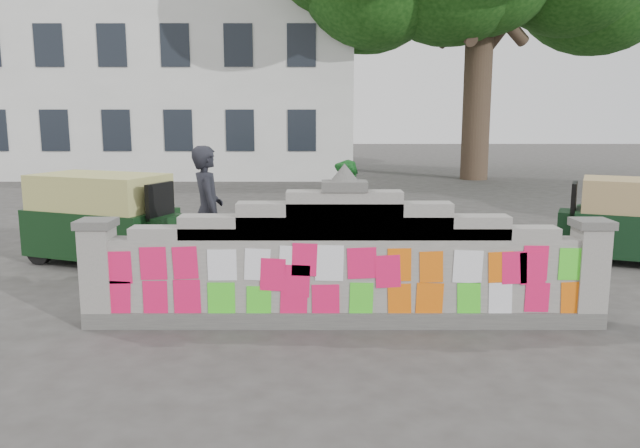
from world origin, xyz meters
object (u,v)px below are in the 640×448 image
object	(u,v)px
cyclist_rider	(208,228)
rickshaw_left	(104,217)
cyclist_bike	(209,254)
pedestrian	(345,213)

from	to	relation	value
cyclist_rider	rickshaw_left	distance (m)	2.81
cyclist_bike	cyclist_rider	size ratio (longest dim) A/B	1.12
cyclist_rider	cyclist_bike	bearing A→B (deg)	-0.00
pedestrian	rickshaw_left	xyz separation A→B (m)	(-4.22, 0.13, -0.10)
cyclist_bike	pedestrian	distance (m)	2.69
pedestrian	cyclist_rider	bearing A→B (deg)	-52.90
cyclist_bike	cyclist_rider	bearing A→B (deg)	-0.00
cyclist_rider	pedestrian	bearing A→B (deg)	-69.51
pedestrian	rickshaw_left	bearing A→B (deg)	-93.68
cyclist_bike	rickshaw_left	distance (m)	2.82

